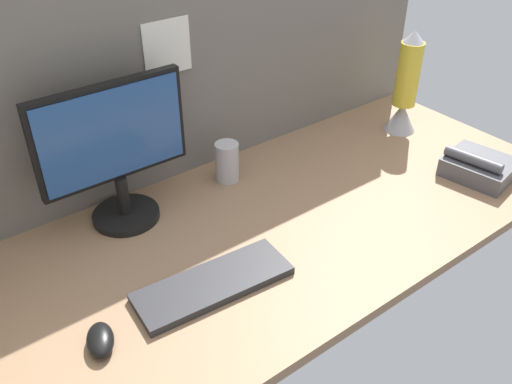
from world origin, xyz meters
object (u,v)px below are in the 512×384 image
object	(u,v)px
monitor	(114,149)
desk_phone	(479,167)
lava_lamp	(405,91)
mouse	(100,340)
mug_steel	(227,162)
keyboard	(213,284)

from	to	relation	value
monitor	desk_phone	size ratio (longest dim) A/B	1.82
lava_lamp	desk_phone	xyz separation A→B (cm)	(-4.35, -34.17, -11.50)
monitor	mouse	distance (cm)	48.68
mug_steel	mouse	bearing A→B (deg)	-147.53
monitor	keyboard	bearing A→B (deg)	-83.76
mug_steel	monitor	bearing A→B (deg)	177.41
monitor	desk_phone	distance (cm)	106.55
mug_steel	keyboard	bearing A→B (deg)	-128.85
monitor	mouse	bearing A→B (deg)	-122.39
keyboard	desk_phone	xyz separation A→B (cm)	(90.47, -8.36, 2.19)
keyboard	mug_steel	bearing A→B (deg)	55.97
desk_phone	lava_lamp	bearing A→B (deg)	82.75
keyboard	mouse	distance (cm)	27.98
monitor	lava_lamp	world-z (taller)	monitor
mug_steel	lava_lamp	size ratio (longest dim) A/B	0.35
mouse	lava_lamp	bearing A→B (deg)	31.90
keyboard	lava_lamp	world-z (taller)	lava_lamp
desk_phone	keyboard	bearing A→B (deg)	174.72
monitor	mouse	world-z (taller)	monitor
keyboard	mouse	world-z (taller)	mouse
monitor	desk_phone	world-z (taller)	monitor
monitor	lava_lamp	xyz separation A→B (cm)	(98.89, -11.52, -6.53)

